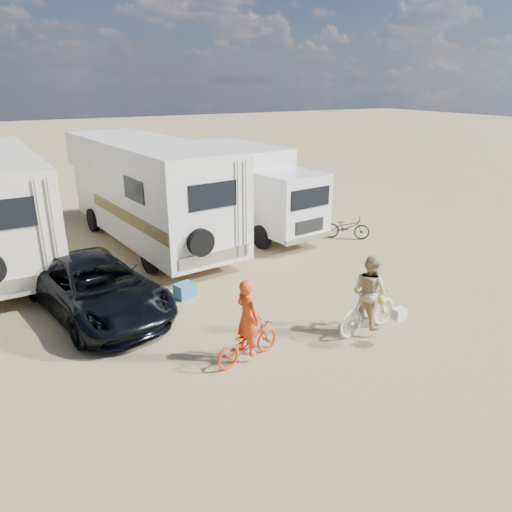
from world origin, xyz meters
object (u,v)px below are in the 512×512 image
bike_man (248,342)px  rider_man (248,325)px  box_truck (251,190)px  dark_suv (97,287)px  rv_main (148,193)px  bike_woman (368,310)px  bike_parked (347,227)px  cooler (185,290)px  rider_woman (369,298)px  crate (179,254)px

bike_man → rider_man: rider_man is taller
box_truck → dark_suv: size_ratio=1.34×
rv_main → box_truck: 3.90m
bike_man → bike_woman: 3.03m
box_truck → bike_parked: size_ratio=3.99×
rv_main → bike_woman: rv_main is taller
rv_main → bike_parked: size_ratio=5.27×
dark_suv → bike_woman: bearing=-48.5°
box_truck → bike_woman: 8.67m
rv_main → cooler: size_ratio=17.48×
bike_man → rv_main: bearing=-17.0°
rider_man → rider_woman: bearing=-107.8°
bike_man → cooler: 3.56m
box_truck → dark_suv: box_truck is taller
box_truck → bike_man: 9.44m
rider_woman → dark_suv: bearing=46.3°
box_truck → rider_woman: (-1.49, -8.48, -0.74)m
rider_woman → box_truck: bearing=-16.4°
box_truck → rider_woman: box_truck is taller
dark_suv → crate: (3.14, 2.70, -0.50)m
bike_parked → dark_suv: bearing=139.9°
bike_woman → rider_woman: rider_woman is taller
bike_man → rider_woman: rider_woman is taller
rider_woman → crate: bearing=11.2°
crate → bike_woman: bearing=-72.4°
dark_suv → bike_man: 4.38m
bike_woman → crate: 7.04m
crate → dark_suv: bearing=-139.3°
box_truck → cooler: size_ratio=13.23×
rv_main → rider_woman: bearing=-81.4°
box_truck → rider_man: 9.40m
box_truck → bike_parked: 3.89m
dark_suv → rider_man: 4.37m
box_truck → cooler: box_truck is taller
bike_woman → crate: size_ratio=3.75×
rv_main → cooler: rv_main is taller
dark_suv → rv_main: bearing=47.8°
cooler → crate: cooler is taller
box_truck → dark_suv: 8.15m
bike_parked → box_truck: bearing=82.8°
bike_woman → bike_parked: 7.08m
dark_suv → cooler: 2.28m
bike_parked → rider_woman: bearing=-176.0°
bike_parked → rider_man: bearing=167.0°
rider_man → bike_parked: size_ratio=0.97×
bike_woman → box_truck: bearing=-16.4°
bike_parked → crate: bike_parked is taller
dark_suv → rider_woman: bearing=-48.5°
box_truck → cooler: bearing=-141.6°
rv_main → crate: (0.25, -2.11, -1.62)m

